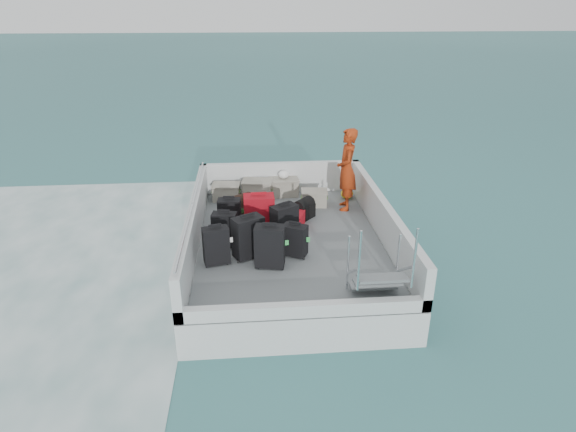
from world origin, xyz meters
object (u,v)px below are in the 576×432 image
Objects in this scene: suitcase_5 at (259,215)px; crate_3 at (314,199)px; suitcase_6 at (295,241)px; suitcase_8 at (285,219)px; suitcase_0 at (216,246)px; suitcase_7 at (284,222)px; crate_1 at (258,190)px; suitcase_2 at (230,215)px; suitcase_3 at (270,247)px; suitcase_4 at (248,238)px; suitcase_1 at (225,230)px; crate_0 at (226,193)px; crate_2 at (284,187)px; passenger at (347,170)px.

suitcase_5 reaches higher than crate_3.
suitcase_6 is 1.25m from suitcase_8.
suitcase_0 is 0.99× the size of suitcase_7.
crate_1 is (0.01, 1.84, -0.19)m from suitcase_5.
suitcase_2 is 0.85× the size of suitcase_3.
suitcase_6 is at bearing -78.36° from crate_1.
suitcase_6 is (0.58, -0.91, -0.10)m from suitcase_5.
suitcase_6 is (0.79, -0.02, -0.08)m from suitcase_4.
suitcase_1 is 0.78m from suitcase_5.
suitcase_2 is 1.54m from crate_0.
suitcase_0 is 1.07× the size of crate_2.
suitcase_1 is at bearing -51.30° from passenger.
crate_0 is (-1.13, 2.02, -0.16)m from suitcase_7.
suitcase_3 reaches higher than crate_1.
suitcase_1 is at bearing 159.65° from suitcase_7.
suitcase_0 is at bearing 172.21° from suitcase_4.
crate_3 is at bearing 77.21° from suitcase_3.
crate_2 is at bearing 71.83° from suitcase_1.
crate_2 is at bearing 46.02° from suitcase_4.
crate_2 is at bearing 60.49° from suitcase_2.
suitcase_4 is at bearing -123.08° from crate_3.
suitcase_4 reaches higher than suitcase_7.
passenger reaches higher than suitcase_6.
passenger is (1.27, 2.01, 0.57)m from suitcase_6.
suitcase_6 is at bearing -11.58° from suitcase_1.
suitcase_1 is at bearing -88.56° from crate_0.
suitcase_3 is 1.27m from suitcase_5.
crate_0 is (-1.26, 2.69, -0.11)m from suitcase_6.
suitcase_4 reaches higher than suitcase_3.
crate_0 is at bearing 71.97° from suitcase_4.
suitcase_1 is 0.97× the size of suitcase_7.
crate_0 reaches higher than suitcase_8.
suitcase_0 is at bearing -92.06° from suitcase_1.
suitcase_6 reaches higher than suitcase_8.
crate_0 is 0.70m from crate_1.
suitcase_5 is at bearing 140.80° from suitcase_8.
suitcase_0 is 1.06× the size of suitcase_2.
crate_0 is 2.71m from passenger.
suitcase_5 reaches higher than suitcase_7.
passenger is (1.71, 2.35, 0.49)m from suitcase_3.
crate_2 is at bearing 117.18° from suitcase_6.
suitcase_2 is 2.61m from passenger.
crate_3 is at bearing -101.04° from passenger.
passenger is (0.63, -0.20, 0.70)m from crate_3.
suitcase_4 is at bearing -153.55° from suitcase_6.
suitcase_0 is 3.09m from crate_3.
suitcase_2 is 1.71m from crate_1.
suitcase_8 is 1.24× the size of crate_0.
crate_0 is at bearing 58.18° from suitcase_8.
suitcase_2 reaches higher than crate_2.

